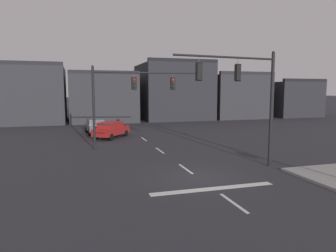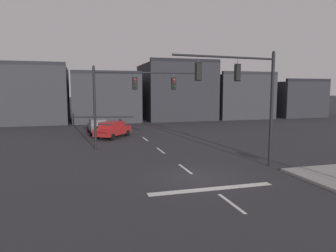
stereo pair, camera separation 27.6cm
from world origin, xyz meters
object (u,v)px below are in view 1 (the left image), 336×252
object	(u,v)px
signal_mast_far_side	(125,92)
car_lot_middle	(96,126)
signal_mast_near_side	(247,89)
car_lot_nearside	(111,129)

from	to	relation	value
signal_mast_far_side	car_lot_middle	size ratio (longest dim) A/B	1.86
signal_mast_near_side	car_lot_middle	distance (m)	20.20
signal_mast_near_side	signal_mast_far_side	size ratio (longest dim) A/B	0.84
signal_mast_near_side	car_lot_nearside	xyz separation A→B (m)	(-6.48, 14.69, -3.99)
car_lot_nearside	car_lot_middle	xyz separation A→B (m)	(-1.28, 3.53, 0.00)
signal_mast_near_side	car_lot_nearside	distance (m)	16.54
signal_mast_far_side	car_lot_middle	distance (m)	10.50
signal_mast_near_side	car_lot_nearside	bearing A→B (deg)	113.80
signal_mast_near_side	signal_mast_far_side	world-z (taller)	signal_mast_near_side
signal_mast_far_side	car_lot_nearside	size ratio (longest dim) A/B	1.84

